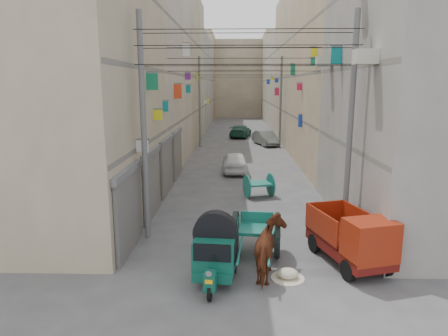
{
  "coord_description": "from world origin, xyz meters",
  "views": [
    {
      "loc": [
        -0.36,
        -7.9,
        5.55
      ],
      "look_at": [
        -0.79,
        6.5,
        2.54
      ],
      "focal_mm": 32.0,
      "sensor_mm": 36.0,
      "label": 1
    }
  ],
  "objects_px": {
    "distant_car_white": "(235,162)",
    "distant_car_grey": "(265,138)",
    "auto_rickshaw": "(216,250)",
    "mini_truck": "(355,242)",
    "second_cart": "(259,185)",
    "feed_sack": "(288,273)",
    "tonga_cart": "(256,233)",
    "distant_car_green": "(240,131)",
    "horse": "(271,249)"
  },
  "relations": [
    {
      "from": "distant_car_white",
      "to": "distant_car_grey",
      "type": "bearing_deg",
      "value": -106.33
    },
    {
      "from": "tonga_cart",
      "to": "feed_sack",
      "type": "xyz_separation_m",
      "value": [
        0.85,
        -1.58,
        -0.62
      ]
    },
    {
      "from": "feed_sack",
      "to": "distant_car_grey",
      "type": "bearing_deg",
      "value": 87.31
    },
    {
      "from": "auto_rickshaw",
      "to": "mini_truck",
      "type": "xyz_separation_m",
      "value": [
        4.21,
        0.89,
        -0.07
      ]
    },
    {
      "from": "second_cart",
      "to": "distant_car_grey",
      "type": "relative_size",
      "value": 0.4
    },
    {
      "from": "feed_sack",
      "to": "distant_car_green",
      "type": "relative_size",
      "value": 0.13
    },
    {
      "from": "tonga_cart",
      "to": "mini_truck",
      "type": "distance_m",
      "value": 3.09
    },
    {
      "from": "mini_truck",
      "to": "second_cart",
      "type": "xyz_separation_m",
      "value": [
        -2.49,
        7.9,
        -0.23
      ]
    },
    {
      "from": "auto_rickshaw",
      "to": "distant_car_green",
      "type": "relative_size",
      "value": 0.5
    },
    {
      "from": "feed_sack",
      "to": "horse",
      "type": "height_order",
      "value": "horse"
    },
    {
      "from": "tonga_cart",
      "to": "distant_car_white",
      "type": "distance_m",
      "value": 12.98
    },
    {
      "from": "tonga_cart",
      "to": "feed_sack",
      "type": "height_order",
      "value": "tonga_cart"
    },
    {
      "from": "distant_car_white",
      "to": "distant_car_grey",
      "type": "xyz_separation_m",
      "value": [
        2.84,
        11.86,
        -0.0
      ]
    },
    {
      "from": "distant_car_grey",
      "to": "distant_car_green",
      "type": "bearing_deg",
      "value": 94.88
    },
    {
      "from": "mini_truck",
      "to": "feed_sack",
      "type": "bearing_deg",
      "value": -177.08
    },
    {
      "from": "auto_rickshaw",
      "to": "distant_car_green",
      "type": "bearing_deg",
      "value": 93.12
    },
    {
      "from": "auto_rickshaw",
      "to": "horse",
      "type": "distance_m",
      "value": 1.61
    },
    {
      "from": "auto_rickshaw",
      "to": "distant_car_grey",
      "type": "height_order",
      "value": "auto_rickshaw"
    },
    {
      "from": "mini_truck",
      "to": "tonga_cart",
      "type": "bearing_deg",
      "value": 147.89
    },
    {
      "from": "auto_rickshaw",
      "to": "distant_car_white",
      "type": "xyz_separation_m",
      "value": [
        0.5,
        14.7,
        -0.26
      ]
    },
    {
      "from": "second_cart",
      "to": "feed_sack",
      "type": "height_order",
      "value": "second_cart"
    },
    {
      "from": "horse",
      "to": "tonga_cart",
      "type": "bearing_deg",
      "value": -70.27
    },
    {
      "from": "feed_sack",
      "to": "distant_car_green",
      "type": "xyz_separation_m",
      "value": [
        -1.04,
        32.13,
        0.51
      ]
    },
    {
      "from": "distant_car_white",
      "to": "distant_car_grey",
      "type": "relative_size",
      "value": 0.97
    },
    {
      "from": "horse",
      "to": "feed_sack",
      "type": "bearing_deg",
      "value": 175.91
    },
    {
      "from": "feed_sack",
      "to": "distant_car_grey",
      "type": "distance_m",
      "value": 26.44
    },
    {
      "from": "tonga_cart",
      "to": "second_cart",
      "type": "relative_size",
      "value": 2.09
    },
    {
      "from": "second_cart",
      "to": "distant_car_green",
      "type": "bearing_deg",
      "value": 75.08
    },
    {
      "from": "mini_truck",
      "to": "distant_car_white",
      "type": "distance_m",
      "value": 14.3
    },
    {
      "from": "tonga_cart",
      "to": "distant_car_grey",
      "type": "distance_m",
      "value": 24.91
    },
    {
      "from": "mini_truck",
      "to": "second_cart",
      "type": "distance_m",
      "value": 8.28
    },
    {
      "from": "tonga_cart",
      "to": "feed_sack",
      "type": "distance_m",
      "value": 1.9
    },
    {
      "from": "auto_rickshaw",
      "to": "tonga_cart",
      "type": "relative_size",
      "value": 0.68
    },
    {
      "from": "feed_sack",
      "to": "distant_car_green",
      "type": "bearing_deg",
      "value": 91.85
    },
    {
      "from": "horse",
      "to": "distant_car_white",
      "type": "distance_m",
      "value": 14.49
    },
    {
      "from": "auto_rickshaw",
      "to": "mini_truck",
      "type": "height_order",
      "value": "mini_truck"
    },
    {
      "from": "auto_rickshaw",
      "to": "second_cart",
      "type": "height_order",
      "value": "auto_rickshaw"
    },
    {
      "from": "mini_truck",
      "to": "distant_car_green",
      "type": "relative_size",
      "value": 0.75
    },
    {
      "from": "second_cart",
      "to": "distant_car_grey",
      "type": "distance_m",
      "value": 17.84
    },
    {
      "from": "distant_car_white",
      "to": "horse",
      "type": "bearing_deg",
      "value": 91.45
    },
    {
      "from": "second_cart",
      "to": "horse",
      "type": "relative_size",
      "value": 0.79
    },
    {
      "from": "horse",
      "to": "distant_car_grey",
      "type": "bearing_deg",
      "value": -87.43
    },
    {
      "from": "horse",
      "to": "distant_car_white",
      "type": "relative_size",
      "value": 0.52
    },
    {
      "from": "mini_truck",
      "to": "second_cart",
      "type": "height_order",
      "value": "mini_truck"
    },
    {
      "from": "distant_car_white",
      "to": "distant_car_grey",
      "type": "distance_m",
      "value": 12.19
    },
    {
      "from": "distant_car_grey",
      "to": "horse",
      "type": "bearing_deg",
      "value": -110.61
    },
    {
      "from": "second_cart",
      "to": "horse",
      "type": "distance_m",
      "value": 8.55
    },
    {
      "from": "horse",
      "to": "distant_car_green",
      "type": "xyz_separation_m",
      "value": [
        -0.54,
        32.04,
        -0.2
      ]
    },
    {
      "from": "tonga_cart",
      "to": "distant_car_green",
      "type": "height_order",
      "value": "tonga_cart"
    },
    {
      "from": "tonga_cart",
      "to": "distant_car_grey",
      "type": "xyz_separation_m",
      "value": [
        2.1,
        24.82,
        -0.11
      ]
    }
  ]
}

